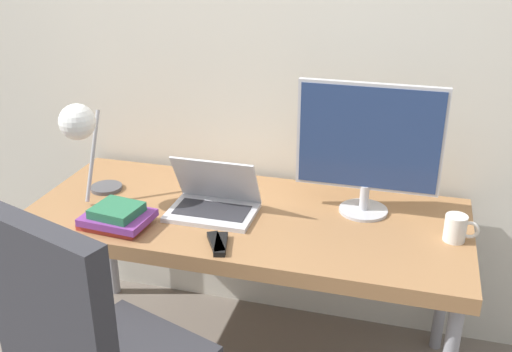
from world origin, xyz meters
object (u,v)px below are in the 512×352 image
(laptop, at_px, (214,201))
(book_stack, at_px, (116,217))
(monitor, at_px, (369,144))
(desk_lamp, at_px, (81,129))
(mug, at_px, (456,228))

(laptop, height_order, book_stack, laptop)
(laptop, distance_m, book_stack, 0.38)
(monitor, distance_m, desk_lamp, 1.10)
(laptop, xyz_separation_m, mug, (0.91, 0.02, 0.00))
(desk_lamp, bearing_deg, monitor, 11.97)
(laptop, bearing_deg, book_stack, -146.02)
(laptop, distance_m, monitor, 0.64)
(desk_lamp, xyz_separation_m, mug, (1.42, 0.08, -0.27))
(desk_lamp, relative_size, book_stack, 1.59)
(laptop, relative_size, mug, 2.75)
(laptop, bearing_deg, monitor, 16.30)
(book_stack, bearing_deg, laptop, 33.98)
(desk_lamp, bearing_deg, mug, 3.40)
(laptop, height_order, mug, laptop)
(monitor, height_order, mug, monitor)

